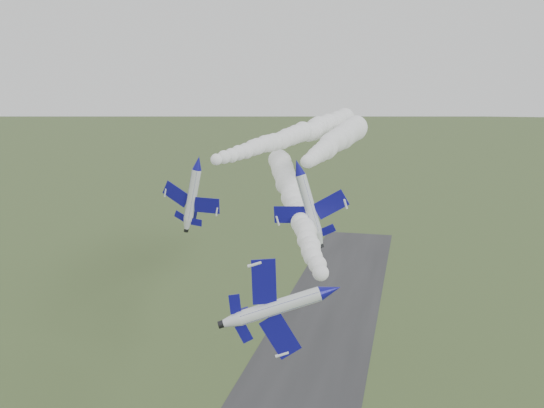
% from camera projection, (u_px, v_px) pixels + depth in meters
% --- Properties ---
extents(jet_lead, '(5.86, 12.42, 10.14)m').
position_uv_depth(jet_lead, '(331.00, 291.00, 60.08)').
color(jet_lead, silver).
extents(smoke_trail_jet_lead, '(30.80, 75.30, 4.83)m').
position_uv_depth(smoke_trail_jet_lead, '(293.00, 197.00, 101.29)').
color(smoke_trail_jet_lead, silver).
extents(jet_pair_left, '(9.79, 11.78, 3.47)m').
position_uv_depth(jet_pair_left, '(198.00, 163.00, 87.53)').
color(jet_pair_left, silver).
extents(smoke_trail_jet_pair_left, '(21.23, 73.40, 5.15)m').
position_uv_depth(smoke_trail_jet_pair_left, '(297.00, 134.00, 123.02)').
color(smoke_trail_jet_pair_left, silver).
extents(jet_pair_right, '(10.29, 12.90, 4.09)m').
position_uv_depth(jet_pair_right, '(298.00, 167.00, 83.89)').
color(jet_pair_right, silver).
extents(smoke_trail_jet_pair_right, '(6.48, 53.39, 5.34)m').
position_uv_depth(smoke_trail_jet_pair_right, '(335.00, 142.00, 111.78)').
color(smoke_trail_jet_pair_right, silver).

